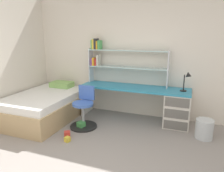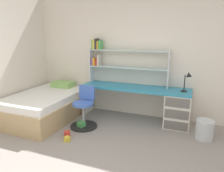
{
  "view_description": "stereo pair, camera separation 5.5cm",
  "coord_description": "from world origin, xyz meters",
  "px_view_note": "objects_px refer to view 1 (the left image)",
  "views": [
    {
      "loc": [
        1.03,
        -1.85,
        1.75
      ],
      "look_at": [
        -0.24,
        1.51,
        0.86
      ],
      "focal_mm": 33.64,
      "sensor_mm": 36.0,
      "label": 1
    },
    {
      "loc": [
        1.08,
        -1.83,
        1.75
      ],
      "look_at": [
        -0.24,
        1.51,
        0.86
      ],
      "focal_mm": 33.64,
      "sensor_mm": 36.0,
      "label": 2
    }
  ],
  "objects_px": {
    "swivel_chair": "(84,111)",
    "toy_block_red_1": "(67,134)",
    "waste_bin": "(204,129)",
    "bookshelf_hutch": "(117,58)",
    "desk_lamp": "(188,79)",
    "toy_block_yellow_2": "(67,139)",
    "bed_platform": "(45,106)",
    "desk": "(163,104)",
    "toy_block_green_0": "(81,125)"
  },
  "relations": [
    {
      "from": "toy_block_green_0",
      "to": "bed_platform",
      "type": "bearing_deg",
      "value": 169.2
    },
    {
      "from": "bed_platform",
      "to": "waste_bin",
      "type": "relative_size",
      "value": 5.35
    },
    {
      "from": "swivel_chair",
      "to": "toy_block_green_0",
      "type": "distance_m",
      "value": 0.27
    },
    {
      "from": "desk_lamp",
      "to": "bed_platform",
      "type": "distance_m",
      "value": 2.93
    },
    {
      "from": "bookshelf_hutch",
      "to": "toy_block_green_0",
      "type": "distance_m",
      "value": 1.57
    },
    {
      "from": "toy_block_red_1",
      "to": "toy_block_yellow_2",
      "type": "xyz_separation_m",
      "value": [
        0.09,
        -0.13,
        -0.01
      ]
    },
    {
      "from": "desk",
      "to": "swivel_chair",
      "type": "bearing_deg",
      "value": -153.79
    },
    {
      "from": "toy_block_red_1",
      "to": "toy_block_yellow_2",
      "type": "distance_m",
      "value": 0.16
    },
    {
      "from": "waste_bin",
      "to": "toy_block_red_1",
      "type": "height_order",
      "value": "waste_bin"
    },
    {
      "from": "waste_bin",
      "to": "toy_block_yellow_2",
      "type": "xyz_separation_m",
      "value": [
        -2.14,
        -0.94,
        -0.13
      ]
    },
    {
      "from": "bookshelf_hutch",
      "to": "swivel_chair",
      "type": "bearing_deg",
      "value": -112.84
    },
    {
      "from": "desk",
      "to": "toy_block_red_1",
      "type": "bearing_deg",
      "value": -140.95
    },
    {
      "from": "bed_platform",
      "to": "toy_block_green_0",
      "type": "height_order",
      "value": "bed_platform"
    },
    {
      "from": "swivel_chair",
      "to": "waste_bin",
      "type": "xyz_separation_m",
      "value": [
        2.16,
        0.31,
        -0.14
      ]
    },
    {
      "from": "swivel_chair",
      "to": "toy_block_red_1",
      "type": "relative_size",
      "value": 7.66
    },
    {
      "from": "desk_lamp",
      "to": "waste_bin",
      "type": "xyz_separation_m",
      "value": [
        0.34,
        -0.36,
        -0.79
      ]
    },
    {
      "from": "waste_bin",
      "to": "toy_block_yellow_2",
      "type": "relative_size",
      "value": 4.11
    },
    {
      "from": "toy_block_green_0",
      "to": "desk_lamp",
      "type": "bearing_deg",
      "value": 22.39
    },
    {
      "from": "bookshelf_hutch",
      "to": "swivel_chair",
      "type": "relative_size",
      "value": 2.17
    },
    {
      "from": "toy_block_yellow_2",
      "to": "desk_lamp",
      "type": "bearing_deg",
      "value": 35.86
    },
    {
      "from": "bookshelf_hutch",
      "to": "waste_bin",
      "type": "xyz_separation_m",
      "value": [
        1.8,
        -0.55,
        -1.09
      ]
    },
    {
      "from": "bed_platform",
      "to": "waste_bin",
      "type": "bearing_deg",
      "value": 4.02
    },
    {
      "from": "toy_block_green_0",
      "to": "toy_block_red_1",
      "type": "distance_m",
      "value": 0.41
    },
    {
      "from": "desk_lamp",
      "to": "swivel_chair",
      "type": "xyz_separation_m",
      "value": [
        -1.82,
        -0.66,
        -0.65
      ]
    },
    {
      "from": "toy_block_red_1",
      "to": "swivel_chair",
      "type": "bearing_deg",
      "value": 82.3
    },
    {
      "from": "swivel_chair",
      "to": "toy_block_green_0",
      "type": "height_order",
      "value": "swivel_chair"
    },
    {
      "from": "bookshelf_hutch",
      "to": "toy_block_red_1",
      "type": "bearing_deg",
      "value": -107.52
    },
    {
      "from": "desk_lamp",
      "to": "toy_block_green_0",
      "type": "xyz_separation_m",
      "value": [
        -1.84,
        -0.76,
        -0.89
      ]
    },
    {
      "from": "waste_bin",
      "to": "bed_platform",
      "type": "bearing_deg",
      "value": -175.98
    },
    {
      "from": "toy_block_red_1",
      "to": "toy_block_yellow_2",
      "type": "relative_size",
      "value": 1.25
    },
    {
      "from": "bookshelf_hutch",
      "to": "toy_block_yellow_2",
      "type": "relative_size",
      "value": 20.87
    },
    {
      "from": "toy_block_green_0",
      "to": "toy_block_yellow_2",
      "type": "distance_m",
      "value": 0.55
    },
    {
      "from": "desk_lamp",
      "to": "toy_block_yellow_2",
      "type": "distance_m",
      "value": 2.4
    },
    {
      "from": "waste_bin",
      "to": "toy_block_red_1",
      "type": "relative_size",
      "value": 3.28
    },
    {
      "from": "bed_platform",
      "to": "desk",
      "type": "bearing_deg",
      "value": 14.27
    },
    {
      "from": "bed_platform",
      "to": "desk_lamp",
      "type": "bearing_deg",
      "value": 11.68
    },
    {
      "from": "desk_lamp",
      "to": "toy_block_green_0",
      "type": "height_order",
      "value": "desk_lamp"
    },
    {
      "from": "bookshelf_hutch",
      "to": "bed_platform",
      "type": "xyz_separation_m",
      "value": [
        -1.33,
        -0.77,
        -0.99
      ]
    },
    {
      "from": "swivel_chair",
      "to": "waste_bin",
      "type": "distance_m",
      "value": 2.19
    },
    {
      "from": "bed_platform",
      "to": "toy_block_yellow_2",
      "type": "bearing_deg",
      "value": -36.31
    },
    {
      "from": "waste_bin",
      "to": "desk_lamp",
      "type": "bearing_deg",
      "value": 133.83
    },
    {
      "from": "desk",
      "to": "desk_lamp",
      "type": "distance_m",
      "value": 0.69
    },
    {
      "from": "bed_platform",
      "to": "waste_bin",
      "type": "height_order",
      "value": "bed_platform"
    },
    {
      "from": "desk",
      "to": "bookshelf_hutch",
      "type": "distance_m",
      "value": 1.35
    },
    {
      "from": "desk_lamp",
      "to": "toy_block_yellow_2",
      "type": "bearing_deg",
      "value": -144.14
    },
    {
      "from": "swivel_chair",
      "to": "toy_block_green_0",
      "type": "bearing_deg",
      "value": -100.24
    },
    {
      "from": "bookshelf_hutch",
      "to": "desk_lamp",
      "type": "relative_size",
      "value": 4.46
    },
    {
      "from": "toy_block_green_0",
      "to": "desk",
      "type": "bearing_deg",
      "value": 28.9
    },
    {
      "from": "desk",
      "to": "toy_block_red_1",
      "type": "height_order",
      "value": "desk"
    },
    {
      "from": "desk_lamp",
      "to": "bookshelf_hutch",
      "type": "bearing_deg",
      "value": 172.4
    }
  ]
}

